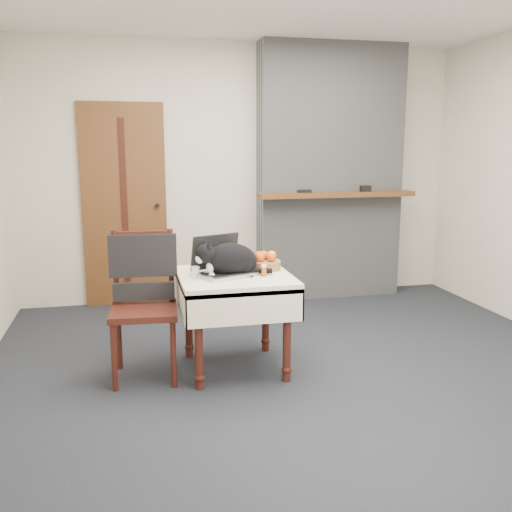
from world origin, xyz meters
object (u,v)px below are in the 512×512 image
at_px(door, 124,206).
at_px(cat, 231,259).
at_px(fruit_basket, 265,262).
at_px(side_table, 235,290).
at_px(laptop, 222,265).
at_px(pill_bottle, 264,270).
at_px(cream_jar, 195,271).
at_px(chair, 143,284).

height_order(door, cat, door).
bearing_deg(door, fruit_basket, -61.48).
height_order(door, side_table, door).
bearing_deg(cat, side_table, 11.84).
height_order(side_table, fruit_basket, fruit_basket).
bearing_deg(fruit_basket, laptop, -165.34).
bearing_deg(side_table, pill_bottle, -27.79).
relative_size(cream_jar, pill_bottle, 0.81).
distance_m(laptop, chair, 0.56).
distance_m(laptop, pill_bottle, 0.30).
bearing_deg(door, side_table, -69.16).
bearing_deg(cream_jar, laptop, 3.68).
height_order(cat, cream_jar, cat).
relative_size(side_table, cat, 1.43).
distance_m(side_table, chair, 0.64).
relative_size(side_table, laptop, 1.68).
height_order(fruit_basket, chair, chair).
height_order(side_table, cream_jar, cream_jar).
relative_size(cat, pill_bottle, 6.70).
bearing_deg(door, cat, -70.01).
bearing_deg(cream_jar, door, 103.59).
relative_size(cream_jar, fruit_basket, 0.29).
xyz_separation_m(fruit_basket, chair, (-0.88, -0.04, -0.10)).
bearing_deg(cat, pill_bottle, -33.91).
bearing_deg(side_table, fruit_basket, 25.64).
bearing_deg(cream_jar, chair, 170.55).
height_order(pill_bottle, fruit_basket, fruit_basket).
distance_m(cat, chair, 0.63).
height_order(laptop, fruit_basket, laptop).
xyz_separation_m(cat, pill_bottle, (0.22, -0.09, -0.07)).
xyz_separation_m(door, laptop, (0.65, -1.91, -0.23)).
xyz_separation_m(side_table, pill_bottle, (0.19, -0.10, 0.16)).
relative_size(side_table, fruit_basket, 3.42).
height_order(door, chair, door).
bearing_deg(chair, laptop, -0.60).
distance_m(cream_jar, fruit_basket, 0.53).
xyz_separation_m(door, pill_bottle, (0.93, -2.04, -0.26)).
bearing_deg(cream_jar, side_table, -4.18).
relative_size(side_table, pill_bottle, 9.57).
bearing_deg(cream_jar, fruit_basket, 10.81).
bearing_deg(side_table, chair, 172.83).
distance_m(side_table, fruit_basket, 0.32).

